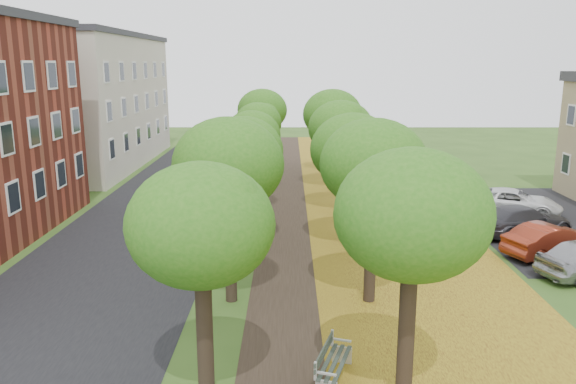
{
  "coord_description": "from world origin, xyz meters",
  "views": [
    {
      "loc": [
        -0.19,
        -12.24,
        8.1
      ],
      "look_at": [
        -0.24,
        12.03,
        2.5
      ],
      "focal_mm": 35.0,
      "sensor_mm": 36.0,
      "label": 1
    }
  ],
  "objects_px": {
    "car_red": "(551,240)",
    "car_white": "(513,202)",
    "bench": "(332,363)",
    "car_grey": "(522,221)"
  },
  "relations": [
    {
      "from": "car_white",
      "to": "car_red",
      "type": "bearing_deg",
      "value": -167.48
    },
    {
      "from": "bench",
      "to": "car_red",
      "type": "relative_size",
      "value": 0.47
    },
    {
      "from": "car_red",
      "to": "car_white",
      "type": "xyz_separation_m",
      "value": [
        1.06,
        6.82,
        -0.01
      ]
    },
    {
      "from": "car_red",
      "to": "car_grey",
      "type": "xyz_separation_m",
      "value": [
        0.0,
        2.98,
        0.02
      ]
    },
    {
      "from": "car_white",
      "to": "bench",
      "type": "bearing_deg",
      "value": 167.37
    },
    {
      "from": "bench",
      "to": "car_white",
      "type": "relative_size",
      "value": 0.41
    },
    {
      "from": "car_red",
      "to": "car_grey",
      "type": "bearing_deg",
      "value": -23.3
    },
    {
      "from": "bench",
      "to": "car_red",
      "type": "xyz_separation_m",
      "value": [
        10.06,
        9.67,
        0.23
      ]
    },
    {
      "from": "car_red",
      "to": "car_grey",
      "type": "height_order",
      "value": "car_grey"
    },
    {
      "from": "car_grey",
      "to": "car_white",
      "type": "height_order",
      "value": "car_grey"
    }
  ]
}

